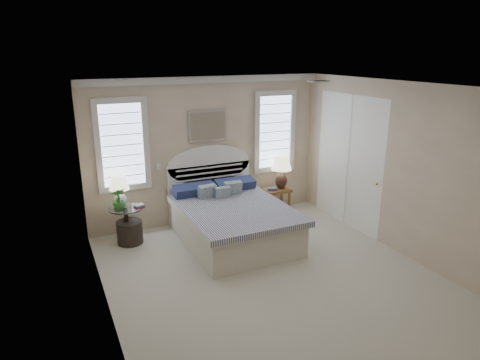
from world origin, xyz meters
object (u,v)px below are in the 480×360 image
object	(u,v)px
bed	(231,218)
lamp_left	(119,188)
lamp_right	(281,169)
nightstand_right	(277,195)
floor_pot	(130,232)
side_table_left	(127,221)

from	to	relation	value
bed	lamp_left	distance (m)	1.92
bed	lamp_right	bearing A→B (deg)	26.34
nightstand_right	floor_pot	distance (m)	2.93
side_table_left	lamp_right	size ratio (longest dim) A/B	0.96
side_table_left	lamp_right	bearing A→B (deg)	1.79
bed	side_table_left	size ratio (longest dim) A/B	3.61
floor_pot	lamp_right	size ratio (longest dim) A/B	0.65
bed	nightstand_right	world-z (taller)	bed
bed	side_table_left	xyz separation A→B (m)	(-1.65, 0.59, 0.00)
side_table_left	lamp_right	distance (m)	3.09
bed	floor_pot	world-z (taller)	bed
side_table_left	lamp_left	xyz separation A→B (m)	(-0.06, 0.08, 0.57)
side_table_left	nightstand_right	xyz separation A→B (m)	(2.95, 0.10, -0.00)
bed	floor_pot	bearing A→B (deg)	160.77
lamp_left	lamp_right	xyz separation A→B (m)	(3.10, 0.02, -0.03)
nightstand_right	lamp_right	xyz separation A→B (m)	(0.09, -0.01, 0.54)
nightstand_right	floor_pot	xyz separation A→B (m)	(-2.92, -0.13, -0.19)
lamp_right	floor_pot	bearing A→B (deg)	-177.65
bed	lamp_right	world-z (taller)	bed
lamp_left	floor_pot	bearing A→B (deg)	-48.00
lamp_right	bed	bearing A→B (deg)	-153.66
floor_pot	bed	bearing A→B (deg)	-19.23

